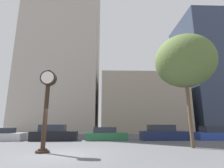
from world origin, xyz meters
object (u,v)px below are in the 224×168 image
(car_green, at_px, (106,135))
(bare_tree, at_px, (185,61))
(car_navy, at_px, (163,134))
(street_clock, at_px, (47,100))
(car_blue, at_px, (217,134))
(car_silver, at_px, (1,135))
(car_black, at_px, (54,134))

(car_green, bearing_deg, bare_tree, -48.24)
(car_navy, xyz_separation_m, bare_tree, (0.16, -5.95, 5.61))
(street_clock, relative_size, car_blue, 1.07)
(car_silver, relative_size, car_blue, 0.96)
(car_black, height_order, car_green, car_black)
(car_silver, distance_m, car_black, 5.25)
(street_clock, bearing_deg, bare_tree, 9.98)
(car_black, distance_m, car_green, 5.16)
(car_green, relative_size, bare_tree, 0.51)
(car_blue, xyz_separation_m, bare_tree, (-5.55, -6.08, 5.68))
(street_clock, distance_m, bare_tree, 10.24)
(street_clock, height_order, car_silver, street_clock)
(car_silver, height_order, car_green, car_green)
(street_clock, relative_size, car_green, 1.19)
(car_silver, height_order, car_black, car_black)
(car_blue, bearing_deg, street_clock, -154.18)
(street_clock, height_order, car_blue, street_clock)
(street_clock, bearing_deg, car_navy, 39.03)
(car_navy, bearing_deg, car_black, 179.59)
(car_blue, relative_size, bare_tree, 0.57)
(car_black, bearing_deg, car_blue, -2.21)
(car_black, relative_size, car_blue, 0.96)
(car_blue, distance_m, bare_tree, 10.00)
(car_blue, bearing_deg, car_green, 179.27)
(car_navy, bearing_deg, street_clock, -142.41)
(car_silver, height_order, car_navy, car_navy)
(car_black, distance_m, car_blue, 16.67)
(street_clock, xyz_separation_m, car_blue, (15.12, 7.76, -2.47))
(car_green, relative_size, car_blue, 0.90)
(car_black, relative_size, car_navy, 0.97)
(car_silver, bearing_deg, car_black, -2.39)
(car_black, bearing_deg, bare_tree, -30.69)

